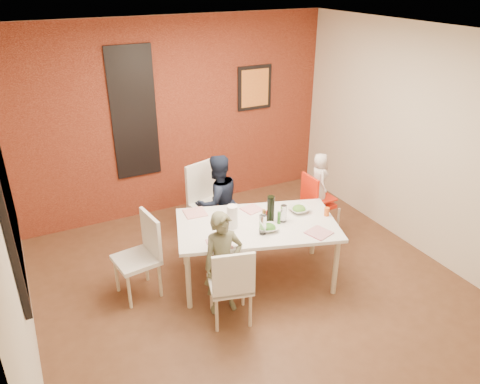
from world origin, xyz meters
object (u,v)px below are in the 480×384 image
chair_near (232,283)px  wine_bottle (271,209)px  chair_left (143,251)px  high_chair (316,202)px  child_far (218,202)px  child_near (223,264)px  dining_table (257,228)px  chair_far (208,198)px  paper_towel_roll (232,217)px  toddler (319,179)px

chair_near → wine_bottle: bearing=-129.6°
chair_left → high_chair: 2.25m
child_far → child_near: bearing=61.1°
chair_left → child_near: size_ratio=0.82×
dining_table → chair_left: chair_left is taller
chair_far → paper_towel_roll: size_ratio=4.00×
chair_near → wine_bottle: wine_bottle is taller
child_near → toddler: toddler is taller
high_chair → child_far: 1.24m
paper_towel_roll → chair_left: bearing=162.6°
chair_left → chair_near: bearing=26.7°
chair_near → chair_far: (0.46, 1.65, 0.08)m
child_near → dining_table: bearing=34.9°
chair_left → toddler: bearing=82.7°
chair_far → chair_left: bearing=-162.0°
child_far → wine_bottle: 0.95m
toddler → chair_near: bearing=137.7°
dining_table → child_near: (-0.56, -0.32, -0.09)m
toddler → chair_far: bearing=77.0°
child_far → paper_towel_roll: size_ratio=4.81×
toddler → paper_towel_roll: bearing=121.8°
chair_near → paper_towel_roll: size_ratio=3.45×
dining_table → chair_left: 1.25m
chair_far → toddler: 1.43m
chair_left → wine_bottle: (1.35, -0.37, 0.36)m
child_near → child_far: bearing=73.3°
chair_near → paper_towel_roll: bearing=-101.9°
child_near → child_far: size_ratio=0.92×
high_chair → chair_far: bearing=56.8°
chair_far → toddler: toddler is taller
child_far → dining_table: bearing=89.1°
chair_far → toddler: bearing=-48.6°
dining_table → paper_towel_roll: paper_towel_roll is taller
chair_near → wine_bottle: 0.97m
high_chair → paper_towel_roll: bearing=102.3°
dining_table → toddler: bearing=18.9°
paper_towel_roll → wine_bottle: bearing=-10.9°
chair_left → wine_bottle: wine_bottle is taller
dining_table → chair_left: bearing=164.3°
dining_table → chair_far: size_ratio=1.89×
dining_table → child_near: size_ratio=1.72×
chair_far → child_far: child_far is taller
chair_left → toddler: size_ratio=1.41×
toddler → wine_bottle: bearing=131.9°
dining_table → wine_bottle: bearing=-13.1°
chair_left → dining_table: bearing=66.3°
child_near → wine_bottle: bearing=27.1°
chair_far → child_near: bearing=-124.4°
high_chair → chair_left: bearing=89.5°
dining_table → wine_bottle: size_ratio=6.25×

